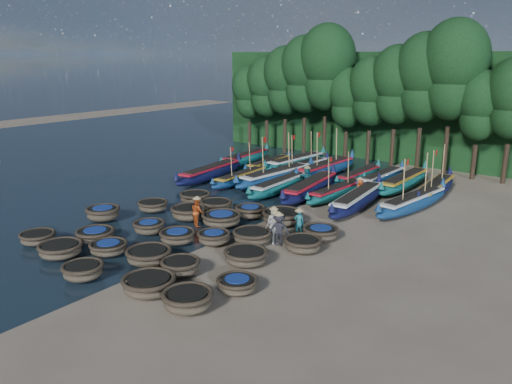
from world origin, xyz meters
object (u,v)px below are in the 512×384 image
Objects in this scene: coracle_16 at (188,212)px; fisherman_5 at (307,178)px; coracle_7 at (149,255)px; coracle_21 at (216,206)px; coracle_0 at (38,237)px; long_boat_5 at (310,188)px; long_boat_11 at (296,162)px; fisherman_2 at (197,211)px; long_boat_6 at (338,192)px; long_boat_14 at (359,176)px; coracle_6 at (109,247)px; coracle_19 at (303,244)px; coracle_3 at (149,284)px; coracle_5 at (95,235)px; coracle_4 at (188,299)px; fisherman_1 at (299,220)px; long_boat_12 at (302,168)px; coracle_2 at (83,270)px; coracle_14 at (246,256)px; coracle_22 at (250,211)px; coracle_17 at (221,219)px; coracle_13 at (214,237)px; long_boat_4 at (280,185)px; long_boat_3 at (276,176)px; long_boat_7 at (358,199)px; long_boat_13 at (326,168)px; coracle_11 at (149,227)px; long_boat_10 at (269,164)px; fisherman_0 at (274,220)px; coracle_9 at (237,284)px; coracle_8 at (181,266)px; long_boat_1 at (210,172)px; long_boat_9 at (246,158)px; long_boat_16 at (405,181)px; coracle_18 at (252,236)px; fisherman_3 at (279,229)px; coracle_15 at (153,206)px; long_boat_8 at (413,202)px; coracle_10 at (103,213)px; coracle_20 at (195,197)px; coracle_24 at (321,232)px; coracle_23 at (282,217)px; coracle_12 at (177,236)px; long_boat_15 at (381,178)px.

fisherman_5 reaches higher than coracle_16.
coracle_21 is at bearing 109.67° from coracle_7.
long_boat_5 reaches higher than coracle_0.
fisherman_2 is at bearing -71.70° from long_boat_11.
long_boat_14 is (-1.01, 5.28, -0.02)m from long_boat_6.
coracle_19 reaches higher than coracle_6.
coracle_3 is 1.27× the size of coracle_5.
coracle_4 is 1.23× the size of fisherman_1.
long_boat_11 is 5.10× the size of fisherman_1.
coracle_5 is 0.25× the size of long_boat_12.
coracle_14 is at bearing 50.34° from coracle_2.
coracle_22 reaches higher than coracle_5.
coracle_17 reaches higher than coracle_2.
coracle_3 is 1.24× the size of coracle_13.
coracle_16 is at bearing -82.86° from long_boat_12.
long_boat_3 is at bearing 129.44° from long_boat_4.
coracle_7 is at bearing -70.33° from coracle_21.
long_boat_7 reaches higher than coracle_13.
long_boat_13 is (1.67, 4.80, -0.01)m from long_boat_3.
coracle_4 is 1.09× the size of coracle_11.
coracle_16 is at bearing -76.68° from long_boat_10.
fisherman_0 reaches higher than fisherman_1.
coracle_19 is (-0.22, 5.50, 0.06)m from coracle_9.
coracle_8 is 0.73× the size of coracle_16.
long_boat_10 is at bearing 67.40° from long_boat_1.
long_boat_9 is (-3.94, 22.58, 0.17)m from coracle_0.
fisherman_5 is at bearing 170.68° from long_boat_6.
coracle_3 is at bearing -94.53° from long_boat_16.
coracle_18 is 17.69m from long_boat_10.
fisherman_3 reaches higher than coracle_22.
long_boat_16 is 7.35m from fisherman_5.
fisherman_3 is (9.78, 0.12, 0.52)m from coracle_15.
coracle_15 is 1.18× the size of fisherman_2.
long_boat_13 reaches higher than long_boat_8.
coracle_10 reaches higher than coracle_14.
coracle_20 reaches higher than coracle_19.
coracle_24 is 10.37m from fisherman_5.
long_boat_1 is 1.21× the size of long_boat_10.
long_boat_3 is 1.03× the size of long_boat_7.
long_boat_13 is (6.71, 6.88, 0.01)m from long_boat_1.
coracle_14 is at bearing -71.70° from coracle_23.
coracle_5 reaches higher than coracle_12.
long_boat_16 is (15.09, 0.22, 0.04)m from long_boat_9.
long_boat_5 is at bearing -164.08° from long_boat_8.
coracle_11 is 0.24× the size of long_boat_9.
long_boat_11 is 8.37m from long_boat_15.
fisherman_0 is at bearing 12.04° from coracle_16.
coracle_0 is 0.22× the size of long_boat_11.
coracle_3 is 5.06m from coracle_14.
coracle_9 is (3.16, 0.24, -0.05)m from coracle_8.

